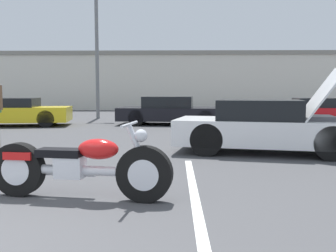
{
  "coord_description": "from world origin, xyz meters",
  "views": [
    {
      "loc": [
        2.25,
        -3.06,
        1.36
      ],
      "look_at": [
        2.13,
        3.12,
        0.8
      ],
      "focal_mm": 40.0,
      "sensor_mm": 36.0,
      "label": 1
    }
  ],
  "objects_px": {
    "motorcycle": "(79,167)",
    "parked_car_right_row": "(321,112)",
    "light_pole": "(98,39)",
    "parked_car_left_row": "(17,112)",
    "parked_car_mid_row": "(171,111)",
    "show_car_hood_open": "(267,127)"
  },
  "relations": [
    {
      "from": "light_pole",
      "to": "motorcycle",
      "type": "bearing_deg",
      "value": -79.47
    },
    {
      "from": "motorcycle",
      "to": "parked_car_right_row",
      "type": "bearing_deg",
      "value": 64.96
    },
    {
      "from": "light_pole",
      "to": "parked_car_mid_row",
      "type": "distance_m",
      "value": 6.22
    },
    {
      "from": "light_pole",
      "to": "parked_car_left_row",
      "type": "distance_m",
      "value": 6.1
    },
    {
      "from": "motorcycle",
      "to": "parked_car_mid_row",
      "type": "relative_size",
      "value": 0.52
    },
    {
      "from": "light_pole",
      "to": "motorcycle",
      "type": "height_order",
      "value": "light_pole"
    },
    {
      "from": "parked_car_right_row",
      "to": "parked_car_mid_row",
      "type": "relative_size",
      "value": 0.94
    },
    {
      "from": "light_pole",
      "to": "motorcycle",
      "type": "relative_size",
      "value": 3.06
    },
    {
      "from": "parked_car_right_row",
      "to": "parked_car_left_row",
      "type": "height_order",
      "value": "parked_car_left_row"
    },
    {
      "from": "parked_car_right_row",
      "to": "show_car_hood_open",
      "type": "bearing_deg",
      "value": -112.68
    },
    {
      "from": "motorcycle",
      "to": "parked_car_left_row",
      "type": "relative_size",
      "value": 0.55
    },
    {
      "from": "light_pole",
      "to": "parked_car_right_row",
      "type": "relative_size",
      "value": 1.68
    },
    {
      "from": "motorcycle",
      "to": "parked_car_mid_row",
      "type": "distance_m",
      "value": 11.09
    },
    {
      "from": "parked_car_left_row",
      "to": "parked_car_mid_row",
      "type": "bearing_deg",
      "value": -0.5
    },
    {
      "from": "parked_car_mid_row",
      "to": "show_car_hood_open",
      "type": "bearing_deg",
      "value": -68.43
    },
    {
      "from": "parked_car_right_row",
      "to": "parked_car_mid_row",
      "type": "distance_m",
      "value": 6.4
    },
    {
      "from": "light_pole",
      "to": "parked_car_mid_row",
      "type": "bearing_deg",
      "value": -43.14
    },
    {
      "from": "parked_car_right_row",
      "to": "parked_car_left_row",
      "type": "bearing_deg",
      "value": -168.91
    },
    {
      "from": "motorcycle",
      "to": "parked_car_right_row",
      "type": "relative_size",
      "value": 0.55
    },
    {
      "from": "parked_car_right_row",
      "to": "motorcycle",
      "type": "bearing_deg",
      "value": -117.31
    },
    {
      "from": "light_pole",
      "to": "parked_car_left_row",
      "type": "xyz_separation_m",
      "value": [
        -2.47,
        -4.34,
        -3.5
      ]
    },
    {
      "from": "light_pole",
      "to": "parked_car_right_row",
      "type": "height_order",
      "value": "light_pole"
    }
  ]
}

